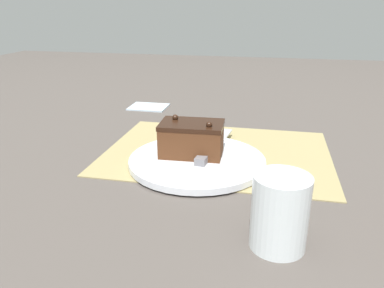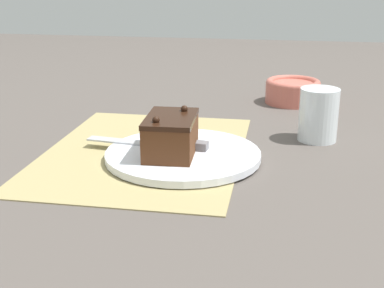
{
  "view_description": "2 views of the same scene",
  "coord_description": "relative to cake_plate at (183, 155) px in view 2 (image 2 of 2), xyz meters",
  "views": [
    {
      "loc": [
        -0.1,
        0.72,
        0.29
      ],
      "look_at": [
        0.04,
        0.08,
        0.04
      ],
      "focal_mm": 35.0,
      "sensor_mm": 36.0,
      "label": 1
    },
    {
      "loc": [
        0.86,
        0.24,
        0.32
      ],
      "look_at": [
        0.01,
        0.09,
        0.03
      ],
      "focal_mm": 50.0,
      "sensor_mm": 36.0,
      "label": 2
    }
  ],
  "objects": [
    {
      "name": "ground_plane",
      "position": [
        -0.03,
        -0.07,
        -0.01
      ],
      "size": [
        3.0,
        3.0,
        0.0
      ],
      "primitive_type": "plane",
      "color": "#544C47"
    },
    {
      "name": "cake_plate",
      "position": [
        0.0,
        0.0,
        0.0
      ],
      "size": [
        0.26,
        0.26,
        0.01
      ],
      "color": "white",
      "rests_on": "placemat_woven"
    },
    {
      "name": "chocolate_cake",
      "position": [
        0.01,
        -0.02,
        0.04
      ],
      "size": [
        0.12,
        0.08,
        0.07
      ],
      "rotation": [
        0.0,
        0.0,
        0.05
      ],
      "color": "#512D19",
      "rests_on": "cake_plate"
    },
    {
      "name": "serving_knife",
      "position": [
        -0.02,
        -0.03,
        0.01
      ],
      "size": [
        0.05,
        0.22,
        0.01
      ],
      "rotation": [
        0.0,
        0.0,
        3.02
      ],
      "color": "slate",
      "rests_on": "cake_plate"
    },
    {
      "name": "drinking_glass",
      "position": [
        -0.15,
        0.23,
        0.04
      ],
      "size": [
        0.07,
        0.07,
        0.1
      ],
      "color": "white",
      "rests_on": "ground_plane"
    },
    {
      "name": "small_bowl",
      "position": [
        -0.43,
        0.18,
        0.02
      ],
      "size": [
        0.13,
        0.13,
        0.06
      ],
      "color": "#C66656",
      "rests_on": "ground_plane"
    },
    {
      "name": "placemat_woven",
      "position": [
        -0.03,
        -0.07,
        -0.01
      ],
      "size": [
        0.46,
        0.34,
        0.0
      ],
      "primitive_type": "cube",
      "color": "tan",
      "rests_on": "ground_plane"
    }
  ]
}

